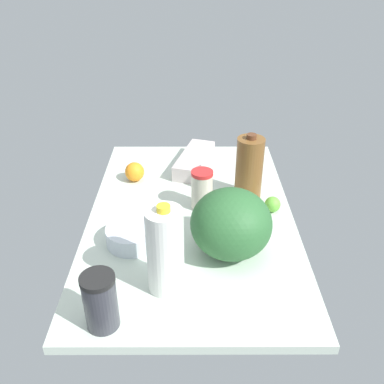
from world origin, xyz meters
TOP-DOWN VIEW (x-y plane):
  - countertop at (0.00, 0.00)cm, footprint 120.00×76.00cm
  - egg_carton at (38.33, -1.53)cm, footprint 32.87×19.39cm
  - milk_jug at (-38.06, 7.35)cm, footprint 10.74×10.74cm
  - tumbler_cup at (5.19, -4.08)cm, footprint 8.25×8.25cm
  - watermelon at (-21.59, -12.72)cm, footprint 26.18×26.18cm
  - chocolate_milk_jug at (12.81, -22.39)cm, footprint 10.54×10.54cm
  - mixing_bowl at (-16.63, 19.88)cm, footprint 17.81×17.81cm
  - shaker_bottle at (-52.37, 23.65)cm, footprint 9.13×9.13cm
  - lime_near_front at (2.56, -30.72)cm, footprint 5.94×5.94cm
  - orange_loose at (26.37, 23.91)cm, footprint 8.16×8.16cm

SIDE VIEW (x-z plane):
  - countertop at x=0.00cm, z-range 0.00..3.00cm
  - lime_near_front at x=2.56cm, z-range 3.00..8.94cm
  - mixing_bowl at x=-16.63cm, z-range 3.00..9.08cm
  - egg_carton at x=38.33cm, z-range 3.00..9.63cm
  - orange_loose at x=26.37cm, z-range 3.00..11.16cm
  - tumbler_cup at x=5.19cm, z-range 3.04..18.74cm
  - shaker_bottle at x=-52.37cm, z-range 3.04..19.85cm
  - watermelon at x=-21.59cm, z-range 3.00..25.47cm
  - chocolate_milk_jug at x=12.81cm, z-range 2.22..29.29cm
  - milk_jug at x=-38.06cm, z-range 2.22..31.03cm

